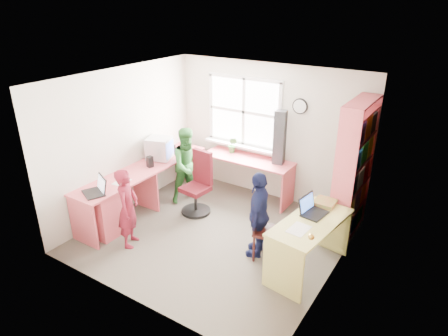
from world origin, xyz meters
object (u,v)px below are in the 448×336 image
right_desk (310,235)px  laptop_right (311,209)px  bookshelf (353,174)px  potted_plant (233,145)px  crt_monitor (159,148)px  person_red (128,208)px  cd_tower (280,138)px  person_green (189,165)px  l_desk (138,196)px  laptop_left (97,189)px  wooden_chair (265,227)px  person_navy (259,214)px  swivel_chair (198,187)px

right_desk → laptop_right: 0.34m
bookshelf → potted_plant: bearing=172.2°
crt_monitor → person_red: (0.60, -1.40, -0.35)m
cd_tower → person_green: cd_tower is taller
bookshelf → laptop_right: bookshelf is taller
bookshelf → crt_monitor: bearing=-168.8°
l_desk → laptop_left: 0.76m
person_green → potted_plant: bearing=-2.7°
wooden_chair → person_red: (-1.81, -0.78, 0.12)m
l_desk → laptop_right: (2.72, 0.47, 0.35)m
wooden_chair → laptop_left: laptop_left is taller
l_desk → right_desk: same height
person_navy → wooden_chair: bearing=58.9°
laptop_right → bookshelf: bearing=-4.9°
wooden_chair → person_red: person_red is taller
laptop_left → person_navy: bearing=47.6°
potted_plant → swivel_chair: bearing=-93.4°
person_green → person_navy: person_green is taller
right_desk → laptop_left: laptop_left is taller
l_desk → cd_tower: size_ratio=3.17×
person_red → person_green: 1.59m
l_desk → laptop_right: size_ratio=7.49×
l_desk → potted_plant: bearing=68.8°
crt_monitor → person_red: person_red is taller
person_navy → right_desk: bearing=74.5°
wooden_chair → laptop_left: bearing=-168.3°
crt_monitor → person_green: size_ratio=0.36×
bookshelf → person_green: 2.75m
swivel_chair → person_red: size_ratio=0.89×
wooden_chair → person_red: 1.98m
cd_tower → person_green: 1.65m
right_desk → wooden_chair: bearing=-167.4°
right_desk → crt_monitor: (-3.03, 0.56, 0.40)m
l_desk → laptop_right: laptop_right is taller
laptop_right → person_green: 2.53m
swivel_chair → laptop_left: size_ratio=2.38×
bookshelf → wooden_chair: bearing=-122.1°
person_green → crt_monitor: bearing=137.6°
bookshelf → laptop_right: (-0.24, -1.00, -0.19)m
person_navy → person_red: bearing=-81.5°
right_desk → laptop_right: size_ratio=3.48×
wooden_chair → cd_tower: bearing=100.7°
l_desk → person_red: size_ratio=2.45×
laptop_left → person_red: 0.55m
bookshelf → crt_monitor: 3.25m
wooden_chair → laptop_right: (0.54, 0.25, 0.33)m
cd_tower → potted_plant: 0.97m
bookshelf → person_red: bookshelf is taller
person_red → person_green: person_green is taller
person_navy → potted_plant: bearing=-155.5°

